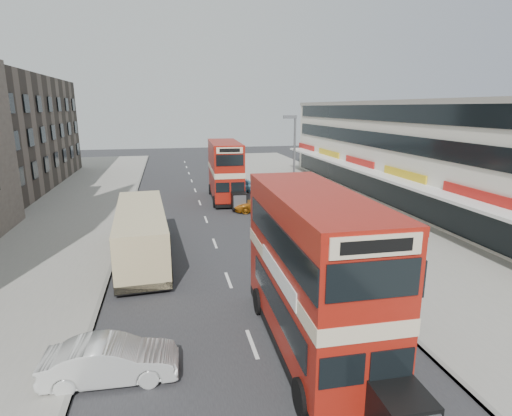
{
  "coord_description": "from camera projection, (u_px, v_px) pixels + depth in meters",
  "views": [
    {
      "loc": [
        -2.78,
        -11.48,
        8.7
      ],
      "look_at": [
        1.14,
        6.52,
        4.15
      ],
      "focal_mm": 28.7,
      "sensor_mm": 36.0,
      "label": 1
    }
  ],
  "objects": [
    {
      "name": "car_right_b",
      "position": [
        259.0,
        204.0,
        35.03
      ],
      "size": [
        4.6,
        2.34,
        1.25
      ],
      "primitive_type": "imported",
      "rotation": [
        0.0,
        0.0,
        -1.63
      ],
      "color": "#BC6712",
      "rests_on": "ground"
    },
    {
      "name": "pedestrian_far",
      "position": [
        273.0,
        182.0,
        43.4
      ],
      "size": [
        1.05,
        0.89,
        1.68
      ],
      "primitive_type": "imported",
      "rotation": [
        0.0,
        0.0,
        0.58
      ],
      "color": "gray",
      "rests_on": "pavement_right"
    },
    {
      "name": "commercial_row",
      "position": [
        421.0,
        152.0,
        37.41
      ],
      "size": [
        9.9,
        46.2,
        9.3
      ],
      "color": "beige",
      "rests_on": "ground"
    },
    {
      "name": "car_right_c",
      "position": [
        239.0,
        185.0,
        42.97
      ],
      "size": [
        4.06,
        1.66,
        1.38
      ],
      "primitive_type": "imported",
      "rotation": [
        0.0,
        0.0,
        -1.58
      ],
      "color": "#5B9BB7",
      "rests_on": "ground"
    },
    {
      "name": "bus_main",
      "position": [
        313.0,
        272.0,
        14.58
      ],
      "size": [
        2.97,
        10.33,
        5.67
      ],
      "rotation": [
        0.0,
        0.0,
        3.13
      ],
      "color": "black",
      "rests_on": "ground"
    },
    {
      "name": "street_lamp",
      "position": [
        293.0,
        161.0,
        30.82
      ],
      "size": [
        1.0,
        0.2,
        8.12
      ],
      "color": "slate",
      "rests_on": "ground"
    },
    {
      "name": "pavement_left",
      "position": [
        42.0,
        228.0,
        30.02
      ],
      "size": [
        12.0,
        90.0,
        0.15
      ],
      "primitive_type": "cube",
      "color": "gray",
      "rests_on": "ground"
    },
    {
      "name": "car_right_a",
      "position": [
        285.0,
        219.0,
        30.32
      ],
      "size": [
        4.17,
        1.72,
        1.21
      ],
      "primitive_type": "imported",
      "rotation": [
        0.0,
        0.0,
        -1.56
      ],
      "color": "#A81023",
      "rests_on": "ground"
    },
    {
      "name": "cyclist",
      "position": [
        262.0,
        205.0,
        33.87
      ],
      "size": [
        0.73,
        1.59,
        2.24
      ],
      "rotation": [
        0.0,
        0.0,
        0.09
      ],
      "color": "gray",
      "rests_on": "ground"
    },
    {
      "name": "car_left_front",
      "position": [
        111.0,
        360.0,
        13.28
      ],
      "size": [
        4.33,
        1.66,
        1.41
      ],
      "primitive_type": "imported",
      "rotation": [
        0.0,
        0.0,
        1.53
      ],
      "color": "silver",
      "rests_on": "ground"
    },
    {
      "name": "coach",
      "position": [
        141.0,
        232.0,
        23.79
      ],
      "size": [
        3.29,
        10.71,
        2.8
      ],
      "rotation": [
        0.0,
        0.0,
        0.06
      ],
      "color": "black",
      "rests_on": "ground"
    },
    {
      "name": "pedestrian_near",
      "position": [
        336.0,
        222.0,
        28.28
      ],
      "size": [
        0.66,
        0.49,
        1.65
      ],
      "primitive_type": "imported",
      "rotation": [
        0.0,
        0.0,
        3.28
      ],
      "color": "gray",
      "rests_on": "pavement_right"
    },
    {
      "name": "road_surface",
      "position": [
        206.0,
        220.0,
        32.52
      ],
      "size": [
        12.0,
        90.0,
        0.01
      ],
      "primitive_type": "cube",
      "color": "#28282B",
      "rests_on": "ground"
    },
    {
      "name": "pavement_right",
      "position": [
        346.0,
        211.0,
        34.98
      ],
      "size": [
        12.0,
        90.0,
        0.15
      ],
      "primitive_type": "cube",
      "color": "gray",
      "rests_on": "ground"
    },
    {
      "name": "ground",
      "position": [
        264.0,
        377.0,
        13.55
      ],
      "size": [
        160.0,
        160.0,
        0.0
      ],
      "primitive_type": "plane",
      "color": "#28282B",
      "rests_on": "ground"
    },
    {
      "name": "bus_second",
      "position": [
        225.0,
        171.0,
        38.91
      ],
      "size": [
        3.02,
        9.82,
        5.35
      ],
      "rotation": [
        0.0,
        0.0,
        3.1
      ],
      "color": "black",
      "rests_on": "ground"
    },
    {
      "name": "kerb_right",
      "position": [
        280.0,
        215.0,
        33.76
      ],
      "size": [
        0.2,
        90.0,
        0.16
      ],
      "primitive_type": "cube",
      "color": "gray",
      "rests_on": "ground"
    },
    {
      "name": "kerb_left",
      "position": [
        126.0,
        223.0,
        31.24
      ],
      "size": [
        0.2,
        90.0,
        0.16
      ],
      "primitive_type": "cube",
      "color": "gray",
      "rests_on": "ground"
    }
  ]
}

